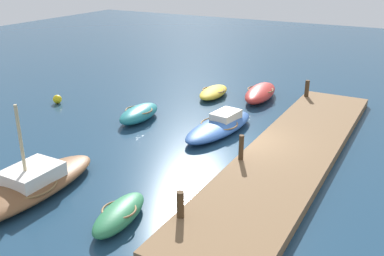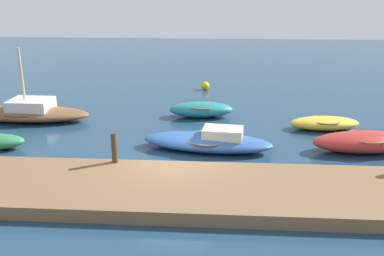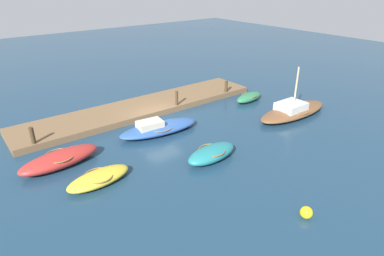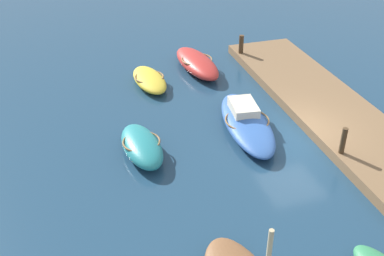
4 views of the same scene
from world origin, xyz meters
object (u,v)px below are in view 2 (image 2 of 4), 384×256
(sailboat_brown, at_px, (26,112))
(marker_buoy, at_px, (205,86))
(rowboat_teal, at_px, (201,109))
(mooring_post_mid_west, at_px, (114,148))
(rowboat_yellow, at_px, (324,123))
(rowboat_red, at_px, (365,142))
(motorboat_blue, at_px, (209,141))

(sailboat_brown, bearing_deg, marker_buoy, 40.32)
(rowboat_teal, bearing_deg, mooring_post_mid_west, -115.05)
(rowboat_yellow, relative_size, marker_buoy, 6.28)
(mooring_post_mid_west, relative_size, marker_buoy, 2.03)
(rowboat_yellow, height_order, rowboat_red, rowboat_red)
(mooring_post_mid_west, xyz_separation_m, marker_buoy, (2.69, 13.08, -0.69))
(motorboat_blue, bearing_deg, sailboat_brown, 166.10)
(sailboat_brown, distance_m, rowboat_red, 15.67)
(sailboat_brown, height_order, mooring_post_mid_west, sailboat_brown)
(motorboat_blue, xyz_separation_m, mooring_post_mid_west, (-3.21, -2.49, 0.59))
(rowboat_red, distance_m, marker_buoy, 12.38)
(rowboat_teal, distance_m, marker_buoy, 6.01)
(rowboat_teal, relative_size, rowboat_red, 0.75)
(marker_buoy, bearing_deg, rowboat_red, -57.00)
(motorboat_blue, distance_m, rowboat_red, 6.22)
(rowboat_yellow, xyz_separation_m, motorboat_blue, (-5.26, -2.97, 0.07))
(sailboat_brown, distance_m, marker_buoy, 11.18)
(rowboat_yellow, relative_size, rowboat_red, 0.76)
(rowboat_red, height_order, mooring_post_mid_west, mooring_post_mid_west)
(rowboat_teal, distance_m, rowboat_red, 8.03)
(rowboat_teal, bearing_deg, rowboat_red, -37.22)
(rowboat_teal, distance_m, motorboat_blue, 4.61)
(rowboat_yellow, height_order, marker_buoy, rowboat_yellow)
(marker_buoy, bearing_deg, motorboat_blue, -87.16)
(sailboat_brown, bearing_deg, rowboat_teal, 8.13)
(sailboat_brown, height_order, rowboat_yellow, sailboat_brown)
(rowboat_yellow, relative_size, motorboat_blue, 0.61)
(rowboat_teal, height_order, motorboat_blue, motorboat_blue)
(motorboat_blue, xyz_separation_m, marker_buoy, (-0.53, 10.59, -0.10))
(rowboat_teal, xyz_separation_m, rowboat_red, (6.74, -4.37, 0.02))
(motorboat_blue, xyz_separation_m, rowboat_red, (6.21, 0.21, 0.04))
(rowboat_red, relative_size, marker_buoy, 8.28)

